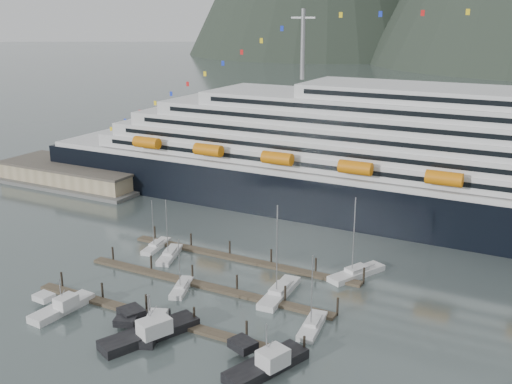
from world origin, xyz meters
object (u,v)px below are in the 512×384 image
Objects in this scene: trawler_b at (150,326)px; trawler_c at (149,331)px; sailboat_d at (279,293)px; trawler_a at (61,306)px; sailboat_b at (170,255)px; sailboat_c at (182,288)px; sailboat_h at (312,326)px; cruise_ship at (472,175)px; warehouse at (76,175)px; trawler_d at (266,363)px; sailboat_g at (356,274)px; sailboat_e at (156,246)px.

trawler_b is 0.71× the size of trawler_c.
sailboat_d is 35.08m from trawler_a.
sailboat_b reaches higher than sailboat_c.
sailboat_h reaches higher than trawler_a.
cruise_ship is at bearing -1.55° from trawler_c.
cruise_ship reaches higher than sailboat_d.
trawler_b reaches higher than warehouse.
trawler_d is at bearing -140.60° from sailboat_c.
warehouse is 3.65× the size of sailboat_h.
sailboat_c is at bearing 78.71° from sailboat_h.
sailboat_h is at bearing -112.84° from sailboat_c.
sailboat_d is 1.49× the size of trawler_a.
cruise_ship reaches higher than sailboat_c.
sailboat_g is at bearing -70.53° from sailboat_c.
trawler_c is (-19.99, -13.37, 0.54)m from sailboat_h.
sailboat_b is at bearing 8.54° from trawler_b.
sailboat_g is at bearing -94.26° from sailboat_b.
trawler_c is at bearing -153.54° from sailboat_e.
trawler_c is at bearing 112.06° from trawler_d.
sailboat_c is at bearing -139.77° from sailboat_e.
trawler_b is (-11.77, -19.52, 0.41)m from sailboat_d.
sailboat_c reaches higher than trawler_c.
sailboat_e is 1.00× the size of trawler_b.
sailboat_e is at bearing -141.91° from cruise_ship.
warehouse is at bearing 56.57° from sailboat_h.
sailboat_c is 0.88× the size of trawler_a.
sailboat_b is 1.09× the size of trawler_a.
trawler_a is (51.94, -56.99, -1.43)m from warehouse.
sailboat_d reaches higher than trawler_b.
sailboat_b is at bearing 53.77° from trawler_c.
warehouse is 4.32× the size of sailboat_e.
cruise_ship is 12.50× the size of sailboat_d.
cruise_ship is 16.11× the size of trawler_d.
sailboat_h is at bearing 14.25° from trawler_d.
sailboat_g is at bearing -14.18° from warehouse.
trawler_c is (0.88, -1.40, 0.09)m from trawler_b.
trawler_b is at bearing -168.19° from sailboat_b.
cruise_ship is at bearing -60.83° from sailboat_e.
sailboat_c is at bearing 78.52° from trawler_d.
cruise_ship is at bearing -53.41° from sailboat_c.
sailboat_b reaches higher than warehouse.
sailboat_e is at bearing 74.62° from trawler_d.
warehouse is at bearing -172.77° from cruise_ship.
sailboat_c is 15.80m from trawler_c.
warehouse is 3.03× the size of trawler_c.
trawler_d is at bearing -156.38° from sailboat_g.
sailboat_d is 11.82m from sailboat_h.
sailboat_b is at bearing 75.60° from sailboat_d.
trawler_b is at bearing 145.30° from sailboat_d.
trawler_a is at bearing 158.47° from sailboat_g.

